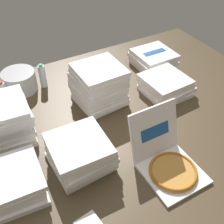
# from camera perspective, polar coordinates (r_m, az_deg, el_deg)

# --- Properties ---
(ground_plane) EXTENTS (3.20, 2.40, 0.02)m
(ground_plane) POSITION_cam_1_polar(r_m,az_deg,el_deg) (2.05, 0.13, -5.23)
(ground_plane) COLOR #4C3D28
(open_pizza_box) EXTENTS (0.36, 0.47, 0.36)m
(open_pizza_box) POSITION_cam_1_polar(r_m,az_deg,el_deg) (1.84, 11.41, -9.88)
(open_pizza_box) COLOR white
(open_pizza_box) RESTS_ON ground_plane
(pizza_stack_left_mid) EXTENTS (0.41, 0.41, 0.30)m
(pizza_stack_left_mid) POSITION_cam_1_polar(r_m,az_deg,el_deg) (2.08, -21.36, -1.83)
(pizza_stack_left_mid) COLOR white
(pizza_stack_left_mid) RESTS_ON ground_plane
(pizza_stack_right_mid) EXTENTS (0.40, 0.40, 0.34)m
(pizza_stack_right_mid) POSITION_cam_1_polar(r_m,az_deg,el_deg) (2.23, -2.76, 5.36)
(pizza_stack_right_mid) COLOR white
(pizza_stack_right_mid) RESTS_ON ground_plane
(pizza_stack_left_near) EXTENTS (0.40, 0.40, 0.15)m
(pizza_stack_left_near) POSITION_cam_1_polar(r_m,az_deg,el_deg) (2.44, 10.97, 5.47)
(pizza_stack_left_near) COLOR white
(pizza_stack_left_near) RESTS_ON ground_plane
(pizza_stack_left_far) EXTENTS (0.38, 0.38, 0.15)m
(pizza_stack_left_far) POSITION_cam_1_polar(r_m,az_deg,el_deg) (2.79, 8.48, 10.69)
(pizza_stack_left_far) COLOR white
(pizza_stack_left_far) RESTS_ON ground_plane
(pizza_stack_right_near) EXTENTS (0.40, 0.41, 0.15)m
(pizza_stack_right_near) POSITION_cam_1_polar(r_m,az_deg,el_deg) (1.80, -20.04, -13.59)
(pizza_stack_right_near) COLOR white
(pizza_stack_right_near) RESTS_ON ground_plane
(pizza_stack_right_far) EXTENTS (0.39, 0.39, 0.22)m
(pizza_stack_right_far) POSITION_cam_1_polar(r_m,az_deg,el_deg) (1.80, -6.54, -8.24)
(pizza_stack_right_far) COLOR white
(pizza_stack_right_far) RESTS_ON ground_plane
(ice_bucket) EXTENTS (0.29, 0.29, 0.18)m
(ice_bucket) POSITION_cam_1_polar(r_m,az_deg,el_deg) (2.55, -18.44, 6.02)
(ice_bucket) COLOR #B7BABF
(ice_bucket) RESTS_ON ground_plane
(water_bottle_0) EXTENTS (0.06, 0.06, 0.22)m
(water_bottle_0) POSITION_cam_1_polar(r_m,az_deg,el_deg) (2.41, -21.31, 3.47)
(water_bottle_0) COLOR silver
(water_bottle_0) RESTS_ON ground_plane
(water_bottle_1) EXTENTS (0.06, 0.06, 0.22)m
(water_bottle_1) POSITION_cam_1_polar(r_m,az_deg,el_deg) (2.53, -14.07, 7.19)
(water_bottle_1) COLOR silver
(water_bottle_1) RESTS_ON ground_plane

